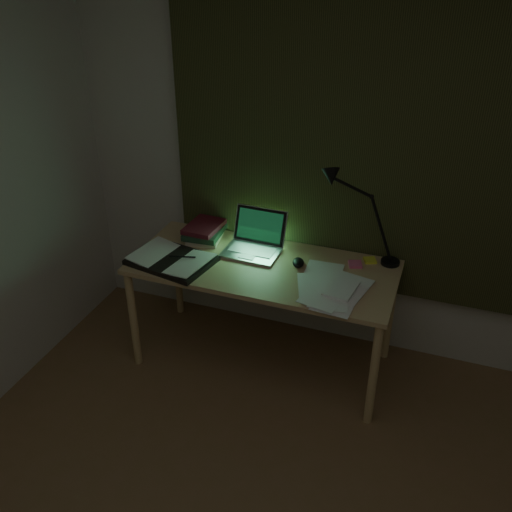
% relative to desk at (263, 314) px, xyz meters
% --- Properties ---
extents(wall_back, '(3.50, 0.00, 2.50)m').
position_rel_desk_xyz_m(wall_back, '(0.43, 0.41, 0.90)').
color(wall_back, beige).
rests_on(wall_back, ground).
extents(curtain, '(2.20, 0.06, 2.00)m').
position_rel_desk_xyz_m(curtain, '(0.43, 0.37, 1.10)').
color(curtain, '#2A2D16').
rests_on(curtain, wall_back).
extents(desk, '(1.52, 0.66, 0.69)m').
position_rel_desk_xyz_m(desk, '(0.00, 0.00, 0.00)').
color(desk, tan).
rests_on(desk, floor).
extents(laptop, '(0.34, 0.38, 0.23)m').
position_rel_desk_xyz_m(laptop, '(-0.11, 0.10, 0.46)').
color(laptop, silver).
rests_on(laptop, desk).
extents(open_textbook, '(0.51, 0.41, 0.04)m').
position_rel_desk_xyz_m(open_textbook, '(-0.51, -0.15, 0.37)').
color(open_textbook, white).
rests_on(open_textbook, desk).
extents(book_stack, '(0.24, 0.27, 0.10)m').
position_rel_desk_xyz_m(book_stack, '(-0.45, 0.19, 0.40)').
color(book_stack, white).
rests_on(book_stack, desk).
extents(loose_papers, '(0.35, 0.37, 0.02)m').
position_rel_desk_xyz_m(loose_papers, '(0.43, -0.09, 0.36)').
color(loose_papers, silver).
rests_on(loose_papers, desk).
extents(mouse, '(0.09, 0.12, 0.04)m').
position_rel_desk_xyz_m(mouse, '(0.19, 0.07, 0.37)').
color(mouse, black).
rests_on(mouse, desk).
extents(sticky_yellow, '(0.09, 0.09, 0.01)m').
position_rel_desk_xyz_m(sticky_yellow, '(0.57, 0.25, 0.35)').
color(sticky_yellow, yellow).
rests_on(sticky_yellow, desk).
extents(sticky_pink, '(0.09, 0.09, 0.02)m').
position_rel_desk_xyz_m(sticky_pink, '(0.50, 0.18, 0.35)').
color(sticky_pink, pink).
rests_on(sticky_pink, desk).
extents(desk_lamp, '(0.41, 0.33, 0.58)m').
position_rel_desk_xyz_m(desk_lamp, '(0.68, 0.27, 0.64)').
color(desk_lamp, black).
rests_on(desk_lamp, desk).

